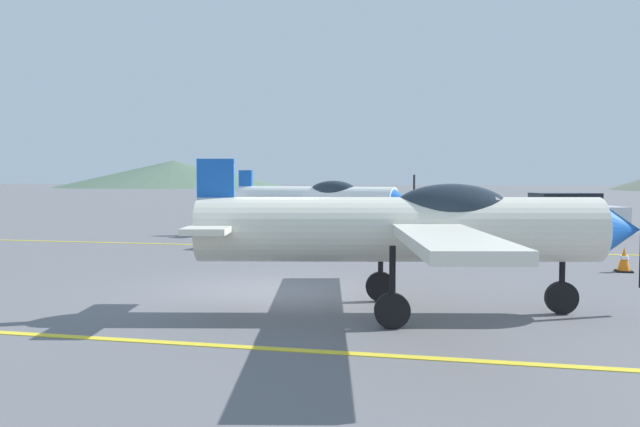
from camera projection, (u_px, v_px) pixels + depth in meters
ground_plane at (265, 292)px, 12.45m from camera, size 400.00×400.00×0.00m
apron_line_near at (175, 343)px, 8.56m from camera, size 80.00×0.16×0.01m
apron_line_far at (340, 248)px, 20.15m from camera, size 80.00×0.16×0.01m
airplane_near at (415, 227)px, 10.35m from camera, size 7.38×8.41×2.52m
airplane_mid at (319, 199)px, 23.71m from camera, size 7.38×8.37×2.52m
car_sedan at (567, 212)px, 25.73m from camera, size 4.63×2.92×1.62m
traffic_cone_side at (624, 260)px, 15.06m from camera, size 0.36×0.36×0.59m
hill_left at (174, 174)px, 161.10m from camera, size 57.19×57.19×6.67m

